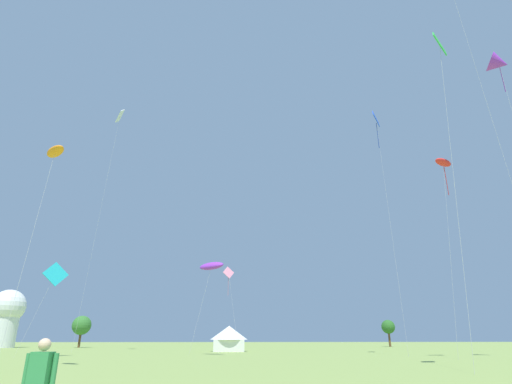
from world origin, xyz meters
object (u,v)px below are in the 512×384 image
(kite_white_diamond, at_px, (120,118))
(kite_pink_diamond, at_px, (229,274))
(kite_blue_diamond, at_px, (376,122))
(tree_distant_right, at_px, (82,325))
(observatory_dome, at_px, (6,315))
(tree_distant_left, at_px, (388,327))
(kite_orange_parafoil, at_px, (55,152))
(kite_purple_parafoil, at_px, (211,266))
(kite_purple_delta, at_px, (499,63))
(kite_red_parafoil, at_px, (443,163))
(festival_tent_center, at_px, (229,337))
(kite_cyan_diamond, at_px, (55,274))
(kite_green_diamond, at_px, (440,47))

(kite_white_diamond, relative_size, kite_pink_diamond, 3.14)
(kite_blue_diamond, distance_m, tree_distant_right, 67.39)
(kite_white_diamond, height_order, observatory_dome, kite_white_diamond)
(observatory_dome, distance_m, tree_distant_left, 77.77)
(kite_orange_parafoil, xyz_separation_m, tree_distant_left, (46.64, 64.02, -9.60))
(kite_purple_parafoil, bearing_deg, kite_purple_delta, -24.79)
(kite_red_parafoil, relative_size, kite_orange_parafoil, 1.37)
(kite_red_parafoil, bearing_deg, tree_distant_left, 76.24)
(kite_white_diamond, distance_m, tree_distant_left, 68.76)
(kite_purple_parafoil, height_order, kite_red_parafoil, kite_red_parafoil)
(kite_blue_diamond, bearing_deg, kite_orange_parafoil, -149.51)
(kite_blue_diamond, bearing_deg, festival_tent_center, 137.62)
(tree_distant_right, bearing_deg, kite_pink_diamond, -42.51)
(festival_tent_center, height_order, tree_distant_right, tree_distant_right)
(kite_cyan_diamond, relative_size, kite_orange_parafoil, 0.66)
(kite_purple_parafoil, height_order, tree_distant_right, kite_purple_parafoil)
(kite_white_diamond, height_order, tree_distant_right, kite_white_diamond)
(kite_orange_parafoil, height_order, tree_distant_right, kite_orange_parafoil)
(kite_purple_delta, distance_m, kite_white_diamond, 52.26)
(kite_pink_diamond, relative_size, tree_distant_right, 1.97)
(kite_blue_diamond, xyz_separation_m, tree_distant_left, (16.77, 46.43, -23.06))
(kite_green_diamond, distance_m, tree_distant_left, 72.24)
(kite_cyan_diamond, relative_size, festival_tent_center, 1.79)
(kite_white_diamond, relative_size, tree_distant_right, 6.20)
(kite_blue_diamond, relative_size, kite_green_diamond, 1.27)
(kite_blue_diamond, relative_size, festival_tent_center, 5.59)
(kite_pink_diamond, distance_m, festival_tent_center, 8.67)
(kite_green_diamond, xyz_separation_m, tree_distant_right, (-43.21, 63.67, -17.08))
(kite_green_diamond, distance_m, festival_tent_center, 44.02)
(kite_orange_parafoil, xyz_separation_m, tree_distant_right, (-16.75, 60.49, -9.49))
(observatory_dome, height_order, tree_distant_right, observatory_dome)
(kite_cyan_diamond, xyz_separation_m, kite_red_parafoil, (39.48, -6.77, 10.73))
(kite_blue_diamond, xyz_separation_m, kite_purple_parafoil, (-19.89, 2.37, -17.71))
(kite_green_diamond, bearing_deg, kite_purple_parafoil, 125.46)
(kite_purple_parafoil, xyz_separation_m, kite_orange_parafoil, (-9.98, -19.96, 4.25))
(kite_white_diamond, height_order, tree_distant_left, kite_white_diamond)
(kite_orange_parafoil, height_order, festival_tent_center, kite_orange_parafoil)
(festival_tent_center, bearing_deg, kite_white_diamond, -176.39)
(kite_cyan_diamond, distance_m, kite_green_diamond, 40.67)
(kite_orange_parafoil, bearing_deg, kite_pink_diamond, 70.73)
(kite_pink_diamond, distance_m, kite_orange_parafoil, 36.34)
(kite_purple_parafoil, relative_size, kite_purple_delta, 0.34)
(kite_purple_parafoil, xyz_separation_m, observatory_dome, (-40.95, 39.54, -3.31))
(observatory_dome, height_order, tree_distant_left, observatory_dome)
(kite_green_diamond, relative_size, tree_distant_left, 4.14)
(kite_blue_diamond, xyz_separation_m, kite_pink_diamond, (-17.92, 16.59, -16.53))
(kite_cyan_diamond, xyz_separation_m, observatory_dome, (-25.11, 41.85, -1.90))
(kite_pink_diamond, xyz_separation_m, kite_orange_parafoil, (-11.95, -34.18, 3.07))
(kite_purple_parafoil, height_order, kite_white_diamond, kite_white_diamond)
(kite_purple_parafoil, xyz_separation_m, festival_tent_center, (2.22, 13.76, -7.47))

